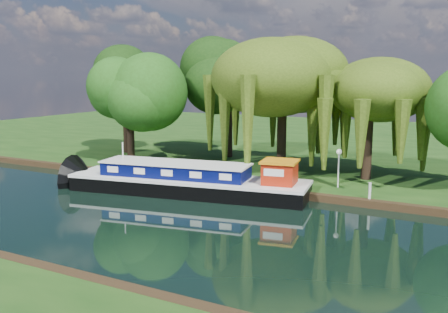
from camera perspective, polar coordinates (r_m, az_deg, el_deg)
The scene contains 11 objects.
ground at distance 24.32m, azimuth 4.91°, elevation -9.38°, with size 120.00×120.00×0.00m, color black.
far_bank at distance 56.42m, azimuth 18.81°, elevation 1.21°, with size 120.00×52.00×0.45m, color #153A0F.
dutch_barge at distance 32.88m, azimuth -3.97°, elevation -2.86°, with size 16.32×6.27×3.36m.
red_dinghy at distance 32.53m, azimuth -2.45°, elevation -4.49°, with size 1.97×2.75×0.57m, color #9E1E0B.
willow_left at distance 37.36m, azimuth 6.73°, elevation 8.75°, with size 7.99×7.99×9.58m.
willow_right at distance 36.08m, azimuth 16.28°, elevation 6.24°, with size 6.29×6.29×7.66m.
tree_far_left at distance 41.17m, azimuth -10.78°, elevation 7.31°, with size 5.40×5.40×8.70m.
tree_far_back at distance 47.71m, azimuth -11.23°, elevation 7.96°, with size 5.35×5.35×9.00m.
tree_far_mid at distance 44.22m, azimuth 0.55°, elevation 8.53°, with size 5.91×5.91×9.67m.
lamppost at distance 33.24m, azimuth 13.00°, elevation -0.16°, with size 0.36×0.36×2.56m.
mooring_posts at distance 31.83m, azimuth 10.15°, elevation -3.18°, with size 19.16×0.16×1.00m.
Camera 1 is at (9.07, -21.16, 7.86)m, focal length 40.00 mm.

